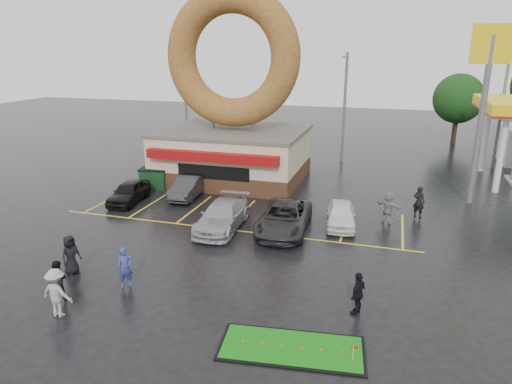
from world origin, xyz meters
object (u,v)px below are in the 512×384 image
(car_grey, at_px, (284,218))
(dumpster, at_px, (154,179))
(shell_sign, at_px, (486,82))
(person_blue, at_px, (125,267))
(streetlight_left, at_px, (185,101))
(car_dgrey, at_px, (188,187))
(streetlight_right, at_px, (502,109))
(donut_shop, at_px, (233,119))
(putting_green, at_px, (292,348))
(car_black, at_px, (129,192))
(person_cameraman, at_px, (358,293))
(car_white, at_px, (341,215))
(streetlight_mid, at_px, (344,105))
(car_silver, at_px, (222,216))

(car_grey, xyz_separation_m, dumpster, (-10.47, 5.13, -0.09))
(shell_sign, xyz_separation_m, person_blue, (-14.77, -15.51, -6.54))
(streetlight_left, relative_size, person_blue, 5.38)
(car_dgrey, bearing_deg, streetlight_right, 31.71)
(donut_shop, height_order, putting_green, donut_shop)
(car_black, height_order, car_grey, car_grey)
(streetlight_left, height_order, streetlight_right, same)
(shell_sign, relative_size, dumpster, 5.89)
(car_black, bearing_deg, streetlight_left, 94.09)
(donut_shop, xyz_separation_m, car_dgrey, (-1.34, -4.97, -3.78))
(person_blue, xyz_separation_m, person_cameraman, (9.13, 0.66, -0.02))
(car_black, bearing_deg, car_dgrey, 27.50)
(car_dgrey, xyz_separation_m, putting_green, (9.89, -13.56, -0.64))
(car_dgrey, bearing_deg, car_white, -15.36)
(donut_shop, relative_size, streetlight_mid, 1.50)
(car_black, relative_size, car_dgrey, 0.96)
(streetlight_mid, distance_m, car_white, 15.84)
(car_white, bearing_deg, donut_shop, 133.30)
(streetlight_right, bearing_deg, streetlight_mid, -175.24)
(car_white, bearing_deg, putting_green, -98.16)
(streetlight_mid, bearing_deg, donut_shop, -131.38)
(streetlight_left, distance_m, car_white, 21.60)
(streetlight_right, bearing_deg, donut_shop, -154.79)
(dumpster, bearing_deg, person_cameraman, -48.09)
(streetlight_mid, bearing_deg, car_grey, -93.50)
(car_dgrey, relative_size, person_cameraman, 2.52)
(streetlight_left, distance_m, car_silver, 19.51)
(donut_shop, distance_m, dumpster, 6.98)
(person_blue, bearing_deg, car_grey, 15.65)
(streetlight_mid, xyz_separation_m, dumpster, (-11.50, -11.67, -4.13))
(streetlight_left, bearing_deg, car_black, -79.67)
(car_white, bearing_deg, car_black, 172.05)
(streetlight_right, bearing_deg, person_cameraman, -109.24)
(car_silver, height_order, person_blue, person_blue)
(streetlight_mid, xyz_separation_m, person_cameraman, (3.36, -23.76, -3.96))
(streetlight_left, relative_size, person_cameraman, 5.49)
(streetlight_left, height_order, streetlight_mid, same)
(donut_shop, height_order, car_black, donut_shop)
(putting_green, bearing_deg, donut_shop, 114.75)
(donut_shop, bearing_deg, person_blue, -85.72)
(car_dgrey, distance_m, car_white, 10.35)
(car_silver, bearing_deg, streetlight_left, 118.40)
(car_grey, height_order, putting_green, car_grey)
(donut_shop, relative_size, putting_green, 2.77)
(streetlight_mid, height_order, dumpster, streetlight_mid)
(streetlight_right, bearing_deg, dumpster, -151.66)
(car_silver, bearing_deg, streetlight_right, 46.29)
(shell_sign, relative_size, streetlight_mid, 1.18)
(streetlight_mid, bearing_deg, streetlight_right, 4.76)
(streetlight_left, relative_size, car_white, 2.39)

